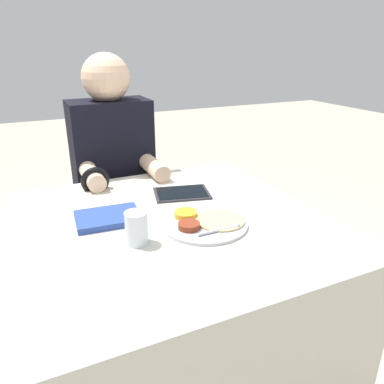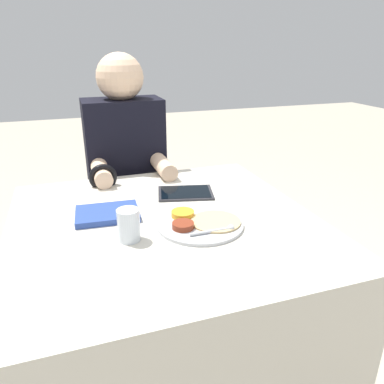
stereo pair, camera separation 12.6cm
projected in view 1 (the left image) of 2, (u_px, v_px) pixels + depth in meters
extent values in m
cube|color=beige|center=(170.00, 313.00, 1.32)|extent=(0.96, 0.95, 0.72)
cylinder|color=#B7BABF|center=(204.00, 224.00, 1.16)|extent=(0.27, 0.27, 0.01)
cylinder|color=gold|center=(186.00, 214.00, 1.19)|extent=(0.07, 0.07, 0.02)
cylinder|color=maroon|center=(189.00, 226.00, 1.12)|extent=(0.07, 0.07, 0.02)
cylinder|color=tan|center=(220.00, 220.00, 1.17)|extent=(0.16, 0.16, 0.01)
cylinder|color=#B7BABF|center=(218.00, 230.00, 1.10)|extent=(0.13, 0.01, 0.01)
sphere|color=#B7BABF|center=(237.00, 226.00, 1.12)|extent=(0.02, 0.02, 0.02)
cube|color=silver|center=(108.00, 219.00, 1.19)|extent=(0.21, 0.16, 0.01)
cube|color=#28428E|center=(108.00, 218.00, 1.19)|extent=(0.21, 0.16, 0.02)
cube|color=#28282D|center=(182.00, 193.00, 1.40)|extent=(0.23, 0.19, 0.01)
cube|color=black|center=(182.00, 192.00, 1.40)|extent=(0.21, 0.17, 0.00)
cube|color=black|center=(121.00, 260.00, 1.90)|extent=(0.31, 0.22, 0.44)
cube|color=black|center=(113.00, 165.00, 1.71)|extent=(0.35, 0.20, 0.58)
sphere|color=beige|center=(106.00, 78.00, 1.57)|extent=(0.20, 0.20, 0.20)
cylinder|color=beige|center=(92.00, 176.00, 1.49)|extent=(0.07, 0.22, 0.07)
cylinder|color=beige|center=(154.00, 167.00, 1.60)|extent=(0.07, 0.22, 0.07)
torus|color=black|center=(95.00, 181.00, 1.44)|extent=(0.11, 0.02, 0.11)
cylinder|color=silver|center=(137.00, 228.00, 1.04)|extent=(0.06, 0.06, 0.09)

